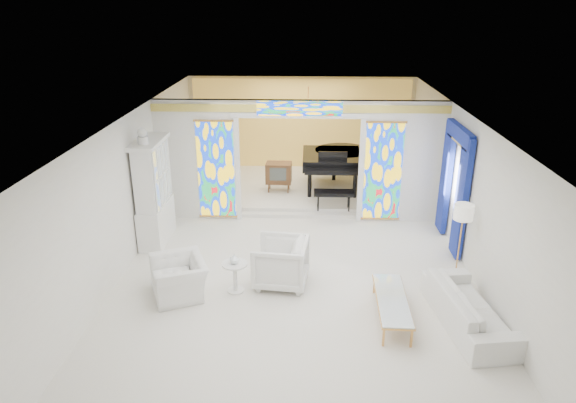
{
  "coord_description": "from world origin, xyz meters",
  "views": [
    {
      "loc": [
        0.16,
        -9.98,
        5.15
      ],
      "look_at": [
        -0.21,
        0.2,
        1.16
      ],
      "focal_mm": 32.0,
      "sensor_mm": 36.0,
      "label": 1
    }
  ],
  "objects_px": {
    "armchair_right": "(281,262)",
    "sofa": "(469,308)",
    "grand_piano": "(337,158)",
    "tv_console": "(279,173)",
    "coffee_table": "(392,300)",
    "china_cabinet": "(154,193)",
    "armchair_left": "(179,277)"
  },
  "relations": [
    {
      "from": "china_cabinet",
      "to": "coffee_table",
      "type": "height_order",
      "value": "china_cabinet"
    },
    {
      "from": "armchair_left",
      "to": "china_cabinet",
      "type": "bearing_deg",
      "value": -178.39
    },
    {
      "from": "sofa",
      "to": "tv_console",
      "type": "relative_size",
      "value": 2.77
    },
    {
      "from": "coffee_table",
      "to": "armchair_left",
      "type": "bearing_deg",
      "value": 170.54
    },
    {
      "from": "china_cabinet",
      "to": "grand_piano",
      "type": "distance_m",
      "value": 5.42
    },
    {
      "from": "sofa",
      "to": "coffee_table",
      "type": "bearing_deg",
      "value": 75.21
    },
    {
      "from": "sofa",
      "to": "coffee_table",
      "type": "height_order",
      "value": "sofa"
    },
    {
      "from": "sofa",
      "to": "grand_piano",
      "type": "distance_m",
      "value": 6.76
    },
    {
      "from": "grand_piano",
      "to": "armchair_left",
      "type": "bearing_deg",
      "value": -119.21
    },
    {
      "from": "armchair_left",
      "to": "grand_piano",
      "type": "xyz_separation_m",
      "value": [
        3.2,
        5.66,
        0.66
      ]
    },
    {
      "from": "sofa",
      "to": "coffee_table",
      "type": "relative_size",
      "value": 1.3
    },
    {
      "from": "china_cabinet",
      "to": "armchair_right",
      "type": "xyz_separation_m",
      "value": [
        2.92,
        -1.84,
        -0.71
      ]
    },
    {
      "from": "china_cabinet",
      "to": "sofa",
      "type": "xyz_separation_m",
      "value": [
        6.17,
        -3.08,
        -0.84
      ]
    },
    {
      "from": "grand_piano",
      "to": "tv_console",
      "type": "distance_m",
      "value": 1.71
    },
    {
      "from": "armchair_left",
      "to": "coffee_table",
      "type": "bearing_deg",
      "value": 57.56
    },
    {
      "from": "china_cabinet",
      "to": "coffee_table",
      "type": "distance_m",
      "value": 5.76
    },
    {
      "from": "grand_piano",
      "to": "tv_console",
      "type": "bearing_deg",
      "value": -164.22
    },
    {
      "from": "china_cabinet",
      "to": "tv_console",
      "type": "height_order",
      "value": "china_cabinet"
    },
    {
      "from": "armchair_left",
      "to": "coffee_table",
      "type": "relative_size",
      "value": 0.62
    },
    {
      "from": "armchair_right",
      "to": "tv_console",
      "type": "bearing_deg",
      "value": -170.02
    },
    {
      "from": "armchair_left",
      "to": "coffee_table",
      "type": "height_order",
      "value": "armchair_left"
    },
    {
      "from": "china_cabinet",
      "to": "armchair_right",
      "type": "distance_m",
      "value": 3.52
    },
    {
      "from": "china_cabinet",
      "to": "grand_piano",
      "type": "xyz_separation_m",
      "value": [
        4.25,
        3.37,
        -0.16
      ]
    },
    {
      "from": "china_cabinet",
      "to": "armchair_left",
      "type": "distance_m",
      "value": 2.65
    },
    {
      "from": "armchair_left",
      "to": "tv_console",
      "type": "height_order",
      "value": "tv_console"
    },
    {
      "from": "china_cabinet",
      "to": "tv_console",
      "type": "distance_m",
      "value": 3.96
    },
    {
      "from": "armchair_left",
      "to": "sofa",
      "type": "xyz_separation_m",
      "value": [
        5.12,
        -0.79,
        -0.02
      ]
    },
    {
      "from": "armchair_right",
      "to": "tv_console",
      "type": "distance_m",
      "value": 4.77
    },
    {
      "from": "armchair_right",
      "to": "sofa",
      "type": "relative_size",
      "value": 0.45
    },
    {
      "from": "tv_console",
      "to": "grand_piano",
      "type": "bearing_deg",
      "value": 17.57
    },
    {
      "from": "armchair_left",
      "to": "sofa",
      "type": "relative_size",
      "value": 0.48
    },
    {
      "from": "coffee_table",
      "to": "grand_piano",
      "type": "bearing_deg",
      "value": 95.82
    }
  ]
}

